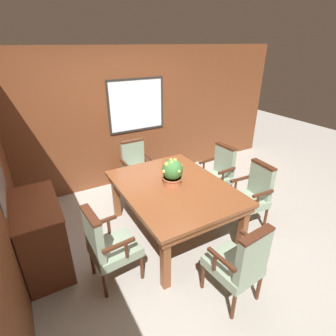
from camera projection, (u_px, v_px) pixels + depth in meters
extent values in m
plane|color=#A39E93|center=(168.00, 237.00, 3.71)|extent=(14.00, 14.00, 0.00)
cube|color=brown|center=(115.00, 120.00, 4.67)|extent=(7.20, 0.06, 2.45)
cube|color=white|center=(137.00, 105.00, 4.73)|extent=(1.00, 0.01, 0.88)
cube|color=#282623|center=(135.00, 79.00, 4.53)|extent=(1.07, 0.02, 0.04)
cube|color=#282623|center=(138.00, 130.00, 4.93)|extent=(1.07, 0.02, 0.03)
cube|color=#282623|center=(109.00, 109.00, 4.49)|extent=(0.04, 0.02, 0.88)
cube|color=#282623|center=(162.00, 102.00, 4.96)|extent=(0.03, 0.02, 0.88)
cube|color=#B2BCC1|center=(0.00, 180.00, 2.62)|extent=(0.01, 0.84, 0.40)
cube|color=brown|center=(165.00, 262.00, 2.81)|extent=(0.09, 0.09, 0.71)
cube|color=brown|center=(243.00, 229.00, 3.32)|extent=(0.09, 0.09, 0.71)
cube|color=brown|center=(116.00, 196.00, 4.02)|extent=(0.09, 0.09, 0.71)
cube|color=brown|center=(178.00, 179.00, 4.53)|extent=(0.09, 0.09, 0.71)
cube|color=brown|center=(174.00, 192.00, 3.53)|extent=(1.28, 1.70, 0.09)
cube|color=brown|center=(174.00, 187.00, 3.50)|extent=(1.34, 1.76, 0.04)
cylinder|color=#472314|center=(227.00, 261.00, 3.07)|extent=(0.04, 0.04, 0.35)
cylinder|color=#472314|center=(203.00, 276.00, 2.87)|extent=(0.04, 0.04, 0.35)
cylinder|color=#472314|center=(259.00, 287.00, 2.74)|extent=(0.04, 0.04, 0.35)
cylinder|color=#472314|center=(233.00, 306.00, 2.55)|extent=(0.04, 0.04, 0.35)
cube|color=gray|center=(232.00, 266.00, 2.71)|extent=(0.49, 0.54, 0.11)
cube|color=gray|center=(253.00, 257.00, 2.42)|extent=(0.41, 0.12, 0.48)
cube|color=#472314|center=(257.00, 235.00, 2.31)|extent=(0.42, 0.12, 0.03)
cylinder|color=#472314|center=(246.00, 243.00, 2.79)|extent=(0.04, 0.04, 0.20)
cube|color=#472314|center=(253.00, 240.00, 2.69)|extent=(0.07, 0.35, 0.04)
cylinder|color=#472314|center=(215.00, 262.00, 2.55)|extent=(0.04, 0.04, 0.20)
cube|color=#472314|center=(221.00, 259.00, 2.45)|extent=(0.07, 0.35, 0.04)
cylinder|color=#472314|center=(142.00, 267.00, 2.99)|extent=(0.04, 0.04, 0.35)
cylinder|color=#472314|center=(127.00, 247.00, 3.28)|extent=(0.04, 0.04, 0.35)
cylinder|color=#472314|center=(105.00, 285.00, 2.77)|extent=(0.04, 0.04, 0.35)
cylinder|color=#472314|center=(92.00, 262.00, 3.05)|extent=(0.04, 0.04, 0.35)
cube|color=gray|center=(115.00, 249.00, 2.92)|extent=(0.54, 0.48, 0.11)
cube|color=gray|center=(94.00, 236.00, 2.69)|extent=(0.11, 0.41, 0.48)
cube|color=#472314|center=(90.00, 215.00, 2.57)|extent=(0.12, 0.41, 0.03)
cylinder|color=#472314|center=(126.00, 250.00, 2.70)|extent=(0.04, 0.04, 0.20)
cube|color=#472314|center=(119.00, 245.00, 2.62)|extent=(0.35, 0.06, 0.04)
cylinder|color=#472314|center=(109.00, 226.00, 3.05)|extent=(0.04, 0.04, 0.20)
cube|color=#472314|center=(102.00, 222.00, 2.96)|extent=(0.35, 0.06, 0.04)
cylinder|color=#472314|center=(134.00, 194.00, 4.42)|extent=(0.04, 0.04, 0.35)
cylinder|color=#472314|center=(155.00, 188.00, 4.59)|extent=(0.04, 0.04, 0.35)
cylinder|color=#472314|center=(125.00, 183.00, 4.76)|extent=(0.04, 0.04, 0.35)
cylinder|color=#472314|center=(144.00, 178.00, 4.94)|extent=(0.04, 0.04, 0.35)
cube|color=gray|center=(139.00, 174.00, 4.58)|extent=(0.45, 0.51, 0.11)
cube|color=gray|center=(133.00, 155.00, 4.61)|extent=(0.41, 0.08, 0.48)
cube|color=#472314|center=(132.00, 141.00, 4.50)|extent=(0.41, 0.09, 0.03)
cylinder|color=#472314|center=(127.00, 170.00, 4.38)|extent=(0.04, 0.04, 0.20)
cube|color=#472314|center=(124.00, 163.00, 4.39)|extent=(0.04, 0.35, 0.04)
cylinder|color=#472314|center=(151.00, 164.00, 4.59)|extent=(0.04, 0.04, 0.20)
cube|color=#472314|center=(149.00, 158.00, 4.60)|extent=(0.04, 0.35, 0.04)
cylinder|color=#472314|center=(225.00, 212.00, 3.96)|extent=(0.04, 0.04, 0.35)
cylinder|color=#472314|center=(242.00, 226.00, 3.65)|extent=(0.04, 0.04, 0.35)
cylinder|color=#472314|center=(248.00, 204.00, 4.13)|extent=(0.04, 0.04, 0.35)
cylinder|color=#472314|center=(265.00, 218.00, 3.82)|extent=(0.04, 0.04, 0.35)
cube|color=gray|center=(247.00, 202.00, 3.79)|extent=(0.53, 0.48, 0.11)
cube|color=gray|center=(261.00, 181.00, 3.75)|extent=(0.11, 0.41, 0.48)
cube|color=#472314|center=(264.00, 165.00, 3.63)|extent=(0.12, 0.41, 0.03)
cylinder|color=#472314|center=(236.00, 186.00, 3.90)|extent=(0.04, 0.04, 0.20)
cube|color=#472314|center=(240.00, 179.00, 3.88)|extent=(0.35, 0.06, 0.04)
cylinder|color=#472314|center=(258.00, 201.00, 3.52)|extent=(0.04, 0.04, 0.20)
cube|color=#472314|center=(263.00, 194.00, 3.51)|extent=(0.35, 0.06, 0.04)
cylinder|color=#472314|center=(196.00, 190.00, 4.53)|extent=(0.04, 0.04, 0.35)
cylinder|color=#472314|center=(211.00, 200.00, 4.24)|extent=(0.04, 0.04, 0.35)
cylinder|color=#472314|center=(215.00, 183.00, 4.75)|extent=(0.04, 0.04, 0.35)
cylinder|color=#472314|center=(230.00, 192.00, 4.46)|extent=(0.04, 0.04, 0.35)
cube|color=gray|center=(214.00, 180.00, 4.40)|extent=(0.53, 0.48, 0.11)
cube|color=gray|center=(225.00, 161.00, 4.37)|extent=(0.11, 0.41, 0.48)
cube|color=#472314|center=(226.00, 146.00, 4.26)|extent=(0.11, 0.41, 0.03)
cylinder|color=#472314|center=(204.00, 167.00, 4.49)|extent=(0.04, 0.04, 0.20)
cube|color=#472314|center=(207.00, 161.00, 4.48)|extent=(0.35, 0.06, 0.04)
cylinder|color=#472314|center=(223.00, 177.00, 4.14)|extent=(0.04, 0.04, 0.20)
cube|color=#472314|center=(227.00, 171.00, 4.13)|extent=(0.35, 0.06, 0.04)
cylinder|color=#B2603D|center=(172.00, 181.00, 3.51)|extent=(0.24, 0.24, 0.10)
cylinder|color=#B2603D|center=(172.00, 178.00, 3.49)|extent=(0.26, 0.26, 0.02)
sphere|color=#387033|center=(173.00, 170.00, 3.44)|extent=(0.28, 0.28, 0.28)
sphere|color=#F2AF40|center=(181.00, 166.00, 3.49)|extent=(0.05, 0.05, 0.05)
sphere|color=#DDB754|center=(175.00, 160.00, 3.40)|extent=(0.04, 0.04, 0.04)
sphere|color=gold|center=(172.00, 161.00, 3.50)|extent=(0.05, 0.05, 0.05)
sphere|color=#F4BA4D|center=(171.00, 160.00, 3.46)|extent=(0.04, 0.04, 0.04)
sphere|color=#DBBD57|center=(179.00, 171.00, 3.34)|extent=(0.04, 0.04, 0.04)
sphere|color=#DBA353|center=(164.00, 172.00, 3.37)|extent=(0.05, 0.05, 0.05)
sphere|color=gold|center=(166.00, 164.00, 3.36)|extent=(0.06, 0.06, 0.06)
sphere|color=gold|center=(175.00, 160.00, 3.42)|extent=(0.05, 0.05, 0.05)
sphere|color=#F4A84A|center=(180.00, 165.00, 3.50)|extent=(0.04, 0.04, 0.04)
sphere|color=#E7BC48|center=(172.00, 162.00, 3.35)|extent=(0.04, 0.04, 0.04)
cube|color=brown|center=(42.00, 236.00, 3.08)|extent=(0.47, 0.98, 0.86)
cube|color=brown|center=(34.00, 204.00, 2.89)|extent=(0.49, 1.00, 0.02)
sphere|color=#4C422D|center=(60.00, 213.00, 3.09)|extent=(0.03, 0.03, 0.03)
sphere|color=#4C422D|center=(69.00, 245.00, 3.06)|extent=(0.03, 0.03, 0.03)
sphere|color=#4C422D|center=(62.00, 225.00, 3.40)|extent=(0.03, 0.03, 0.03)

